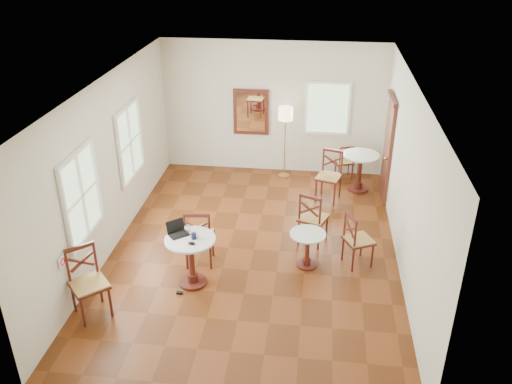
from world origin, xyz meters
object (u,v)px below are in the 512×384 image
cafe_table_near (191,256)px  navy_mug (194,236)px  laptop (177,231)px  mouse (191,243)px  chair_near_b (88,283)px  chair_back_a (345,161)px  chair_near_a (199,237)px  chair_back_b (329,176)px  cafe_table_mid (307,246)px  power_adapter (179,293)px  water_glass (188,228)px  cafe_table_back (360,168)px  chair_mid_a (313,218)px  chair_mid_b (357,240)px  floor_lamp (285,118)px

cafe_table_near → navy_mug: navy_mug is taller
laptop → mouse: 0.41m
chair_near_b → chair_back_a: size_ratio=1.33×
chair_near_a → laptop: (-0.23, -0.45, 0.37)m
laptop → navy_mug: (0.29, -0.11, -0.01)m
chair_back_a → chair_back_b: chair_back_b is taller
cafe_table_mid → chair_back_b: (0.36, 2.54, 0.13)m
chair_back_a → power_adapter: bearing=46.5°
chair_back_b → water_glass: size_ratio=9.31×
cafe_table_near → chair_back_b: bearing=56.3°
water_glass → laptop: bearing=-146.7°
navy_mug → water_glass: size_ratio=1.05×
mouse → navy_mug: size_ratio=0.92×
chair_near_a → chair_near_b: 1.98m
chair_back_b → power_adapter: bearing=-105.4°
cafe_table_back → chair_back_b: (-0.65, -0.50, 0.01)m
chair_near_a → chair_back_a: size_ratio=1.29×
mouse → water_glass: bearing=92.4°
chair_near_b → cafe_table_mid: bearing=-14.6°
chair_back_a → laptop: (-2.75, -4.21, 0.49)m
cafe_table_mid → power_adapter: (-1.96, -1.02, -0.38)m
cafe_table_near → chair_mid_a: (1.88, 1.48, -0.01)m
chair_near_a → chair_mid_b: 2.65m
cafe_table_near → chair_near_a: size_ratio=0.80×
laptop → power_adapter: laptop is taller
chair_mid_a → laptop: size_ratio=2.65×
chair_near_a → power_adapter: chair_near_a is taller
cafe_table_back → navy_mug: 4.67m
chair_mid_b → chair_back_b: 2.42m
cafe_table_back → chair_near_a: bearing=-131.6°
cafe_table_mid → cafe_table_back: 3.20m
chair_back_a → water_glass: size_ratio=7.22×
chair_back_a → laptop: bearing=43.3°
cafe_table_near → floor_lamp: (1.16, 4.26, 0.87)m
chair_back_b → laptop: (-2.40, -3.13, 0.37)m
chair_back_b → navy_mug: size_ratio=8.85×
cafe_table_back → water_glass: (-2.90, -3.53, 0.39)m
cafe_table_back → chair_near_b: (-4.13, -4.65, 0.03)m
mouse → cafe_table_mid: bearing=9.0°
chair_back_b → mouse: 4.03m
floor_lamp → navy_mug: bearing=-104.5°
cafe_table_mid → chair_back_a: bearing=78.8°
chair_near_a → navy_mug: 0.68m
chair_back_a → floor_lamp: size_ratio=0.50×
chair_back_b → floor_lamp: bearing=152.7°
chair_near_a → chair_near_b: size_ratio=0.97×
cafe_table_mid → navy_mug: bearing=-157.9°
chair_back_a → navy_mug: size_ratio=6.87×
chair_back_b → chair_mid_a: bearing=-81.6°
chair_back_b → power_adapter: (-2.31, -3.55, -0.51)m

